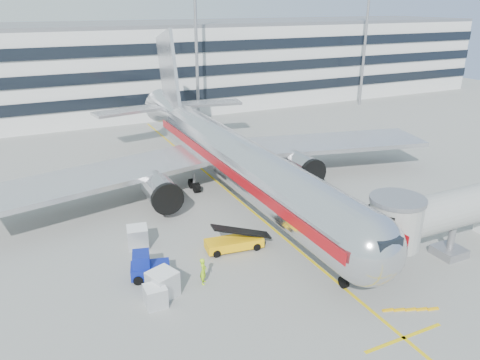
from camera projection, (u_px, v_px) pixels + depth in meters
name	position (u px, v px, depth m)	size (l,w,h in m)	color
ground	(286.00, 240.00, 40.39)	(180.00, 180.00, 0.00)	gray
lead_in_line	(237.00, 198.00, 48.80)	(0.25, 70.00, 0.01)	#E3BB0B
stop_bar	(404.00, 338.00, 28.60)	(6.00, 0.25, 0.01)	#E3BB0B
main_jet	(230.00, 155.00, 48.73)	(50.95, 48.70, 16.06)	silver
jet_bridge	(471.00, 208.00, 37.18)	(17.80, 4.50, 7.00)	silver
terminal	(126.00, 67.00, 86.36)	(150.00, 24.25, 15.60)	silver
light_mast_centre	(196.00, 31.00, 73.62)	(2.40, 1.20, 25.45)	gray
light_mast_east	(367.00, 26.00, 87.35)	(2.40, 1.20, 25.45)	gray
belt_loader	(234.00, 242.00, 38.57)	(5.07, 2.28, 2.38)	#F6B00A
baggage_tug	(148.00, 267.00, 34.50)	(3.15, 2.40, 2.13)	navy
cargo_container_left	(155.00, 296.00, 31.41)	(1.43, 1.43, 1.50)	silver
cargo_container_right	(138.00, 237.00, 38.97)	(1.94, 1.94, 1.77)	silver
cargo_container_front	(163.00, 284.00, 32.42)	(2.28, 2.28, 1.87)	silver
ramp_worker	(203.00, 271.00, 33.79)	(0.75, 0.49, 2.05)	#A8E718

